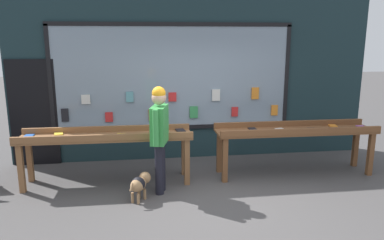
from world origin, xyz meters
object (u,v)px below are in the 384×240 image
at_px(person_browsing, 160,131).
at_px(small_dog, 140,183).
at_px(display_table_right, 295,134).
at_px(display_table_left, 107,140).

distance_m(person_browsing, small_dog, 0.88).
relative_size(person_browsing, small_dog, 3.64).
distance_m(display_table_right, person_browsing, 2.59).
relative_size(display_table_right, small_dog, 6.09).
xyz_separation_m(display_table_left, person_browsing, (0.89, -0.52, 0.26)).
height_order(display_table_left, person_browsing, person_browsing).
bearing_deg(small_dog, display_table_left, 65.99).
bearing_deg(display_table_left, person_browsing, -30.39).
xyz_separation_m(display_table_right, small_dog, (-2.86, -0.79, -0.49)).
distance_m(display_table_right, small_dog, 3.00).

